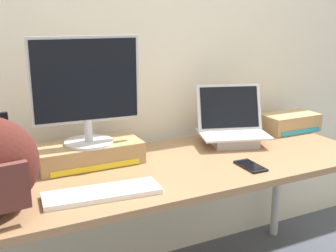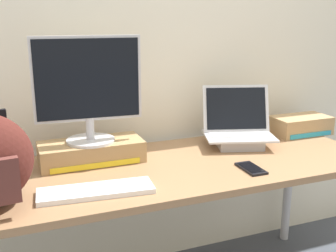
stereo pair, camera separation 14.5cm
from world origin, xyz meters
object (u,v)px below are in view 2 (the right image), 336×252
at_px(toner_box_yellow, 91,152).
at_px(cell_phone, 251,168).
at_px(desktop_monitor, 88,88).
at_px(open_laptop, 238,134).
at_px(coffee_mug, 11,166).
at_px(toner_box_cyan, 300,125).
at_px(external_keyboard, 96,191).

xyz_separation_m(toner_box_yellow, cell_phone, (0.62, -0.35, -0.04)).
distance_m(desktop_monitor, open_laptop, 0.80).
distance_m(desktop_monitor, coffee_mug, 0.46).
bearing_deg(open_laptop, toner_box_cyan, 24.29).
bearing_deg(toner_box_cyan, external_keyboard, -163.23).
height_order(toner_box_yellow, open_laptop, open_laptop).
height_order(external_keyboard, toner_box_cyan, toner_box_cyan).
bearing_deg(external_keyboard, coffee_mug, 139.12).
distance_m(desktop_monitor, external_keyboard, 0.48).
distance_m(toner_box_yellow, toner_box_cyan, 1.18).
bearing_deg(desktop_monitor, external_keyboard, -94.83).
relative_size(toner_box_yellow, desktop_monitor, 0.98).
xyz_separation_m(desktop_monitor, external_keyboard, (-0.06, -0.35, -0.33)).
bearing_deg(toner_box_cyan, open_laptop, -173.38).
distance_m(toner_box_yellow, open_laptop, 0.75).
xyz_separation_m(external_keyboard, coffee_mug, (-0.29, 0.31, 0.03)).
distance_m(open_laptop, external_keyboard, 0.87).
bearing_deg(toner_box_yellow, toner_box_cyan, 1.12).
relative_size(desktop_monitor, cell_phone, 2.99).
height_order(toner_box_yellow, coffee_mug, toner_box_yellow).
relative_size(external_keyboard, coffee_mug, 3.68).
bearing_deg(cell_phone, desktop_monitor, 151.65).
xyz_separation_m(toner_box_yellow, coffee_mug, (-0.35, -0.04, -0.00)).
bearing_deg(toner_box_yellow, coffee_mug, -172.60).
relative_size(desktop_monitor, toner_box_cyan, 1.47).
xyz_separation_m(toner_box_yellow, open_laptop, (0.75, -0.03, 0.01)).
bearing_deg(external_keyboard, cell_phone, 5.34).
distance_m(external_keyboard, toner_box_cyan, 1.29).
xyz_separation_m(open_laptop, coffee_mug, (-1.10, -0.02, -0.02)).
bearing_deg(desktop_monitor, toner_box_yellow, 88.34).
bearing_deg(coffee_mug, external_keyboard, -46.52).
bearing_deg(coffee_mug, toner_box_cyan, 2.55).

